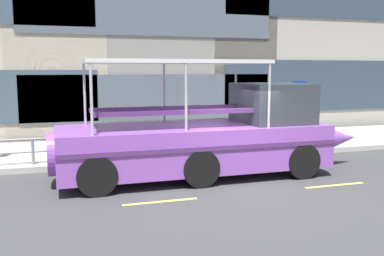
% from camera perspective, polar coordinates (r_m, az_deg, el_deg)
% --- Properties ---
extents(ground_plane, '(120.00, 120.00, 0.00)m').
position_cam_1_polar(ground_plane, '(11.94, 6.12, -7.30)').
color(ground_plane, '#3D3D3F').
extents(sidewalk, '(32.00, 4.80, 0.18)m').
position_cam_1_polar(sidewalk, '(17.07, -1.49, -2.41)').
color(sidewalk, '#A8A59E').
rests_on(sidewalk, ground_plane).
extents(curb_edge, '(32.00, 0.18, 0.18)m').
position_cam_1_polar(curb_edge, '(14.74, 1.23, -4.02)').
color(curb_edge, '#B2ADA3').
rests_on(curb_edge, ground_plane).
extents(lane_centreline, '(25.80, 0.12, 0.01)m').
position_cam_1_polar(lane_centreline, '(11.13, 8.06, -8.43)').
color(lane_centreline, '#DBD64C').
rests_on(lane_centreline, ground_plane).
extents(curb_guardrail, '(12.17, 0.09, 0.82)m').
position_cam_1_polar(curb_guardrail, '(14.58, -4.17, -1.59)').
color(curb_guardrail, gray).
rests_on(curb_guardrail, sidewalk).
extents(parking_sign, '(0.60, 0.12, 2.48)m').
position_cam_1_polar(parking_sign, '(16.79, 13.83, 3.32)').
color(parking_sign, '#4C4F54').
rests_on(parking_sign, sidewalk).
extents(duck_tour_boat, '(9.55, 2.67, 3.34)m').
position_cam_1_polar(duck_tour_boat, '(12.67, 2.66, -1.20)').
color(duck_tour_boat, purple).
rests_on(duck_tour_boat, ground_plane).
extents(pedestrian_near_bow, '(0.23, 0.46, 1.61)m').
position_cam_1_polar(pedestrian_near_bow, '(16.35, 7.82, 0.84)').
color(pedestrian_near_bow, '#1E2338').
rests_on(pedestrian_near_bow, sidewalk).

